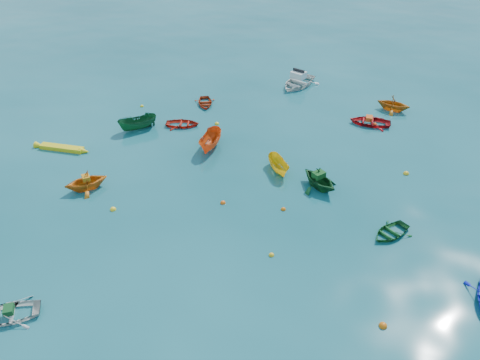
% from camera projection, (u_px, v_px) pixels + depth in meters
% --- Properties ---
extents(ground, '(160.00, 160.00, 0.00)m').
position_uv_depth(ground, '(213.00, 235.00, 25.82)').
color(ground, '#0B4650').
rests_on(ground, ground).
extents(dinghy_white_near, '(3.47, 3.22, 0.59)m').
position_uv_depth(dinghy_white_near, '(9.00, 316.00, 21.21)').
color(dinghy_white_near, silver).
rests_on(dinghy_white_near, ground).
extents(dinghy_orange_w, '(3.41, 3.41, 1.36)m').
position_uv_depth(dinghy_orange_w, '(88.00, 189.00, 29.45)').
color(dinghy_orange_w, orange).
rests_on(dinghy_orange_w, ground).
extents(sampan_yellow_mid, '(2.26, 2.69, 1.00)m').
position_uv_depth(sampan_yellow_mid, '(278.00, 171.00, 31.13)').
color(sampan_yellow_mid, yellow).
rests_on(sampan_yellow_mid, ground).
extents(dinghy_green_e, '(2.88, 3.02, 0.51)m').
position_uv_depth(dinghy_green_e, '(390.00, 234.00, 25.86)').
color(dinghy_green_e, '#135420').
rests_on(dinghy_green_e, ground).
extents(dinghy_red_nw, '(2.98, 2.45, 0.54)m').
position_uv_depth(dinghy_red_nw, '(183.00, 126.00, 36.42)').
color(dinghy_red_nw, red).
rests_on(dinghy_red_nw, ground).
extents(sampan_orange_n, '(1.30, 3.21, 1.23)m').
position_uv_depth(sampan_orange_n, '(211.00, 148.00, 33.64)').
color(sampan_orange_n, '#E55315').
rests_on(sampan_orange_n, ground).
extents(dinghy_green_n, '(3.62, 3.56, 1.44)m').
position_uv_depth(dinghy_green_n, '(318.00, 187.00, 29.58)').
color(dinghy_green_n, '#11491F').
rests_on(dinghy_green_n, ground).
extents(dinghy_red_ne, '(3.21, 2.36, 0.65)m').
position_uv_depth(dinghy_red_ne, '(370.00, 124.00, 36.64)').
color(dinghy_red_ne, '#B00E13').
rests_on(dinghy_red_ne, ground).
extents(dinghy_red_far, '(2.63, 2.99, 0.51)m').
position_uv_depth(dinghy_red_far, '(205.00, 104.00, 39.58)').
color(dinghy_red_far, '#A72D0D').
rests_on(dinghy_red_far, ground).
extents(dinghy_orange_far, '(3.04, 2.76, 1.39)m').
position_uv_depth(dinghy_orange_far, '(392.00, 110.00, 38.65)').
color(dinghy_orange_far, '#C36712').
rests_on(dinghy_orange_far, ground).
extents(sampan_green_far, '(2.95, 2.98, 1.18)m').
position_uv_depth(sampan_green_far, '(139.00, 129.00, 35.93)').
color(sampan_green_far, '#125028').
rests_on(sampan_green_far, ground).
extents(kayak_yellow, '(3.97, 0.88, 0.40)m').
position_uv_depth(kayak_yellow, '(62.00, 150.00, 33.39)').
color(kayak_yellow, yellow).
rests_on(kayak_yellow, ground).
extents(motorboat_white, '(4.30, 5.00, 1.47)m').
position_uv_depth(motorboat_white, '(298.00, 86.00, 42.89)').
color(motorboat_white, silver).
rests_on(motorboat_white, ground).
extents(tarp_green_a, '(0.66, 0.70, 0.27)m').
position_uv_depth(tarp_green_a, '(9.00, 310.00, 20.99)').
color(tarp_green_a, '#12481E').
rests_on(tarp_green_a, dinghy_white_near).
extents(tarp_orange_a, '(0.72, 0.73, 0.28)m').
position_uv_depth(tarp_orange_a, '(86.00, 178.00, 29.00)').
color(tarp_orange_a, orange).
rests_on(tarp_orange_a, dinghy_orange_w).
extents(tarp_green_b, '(0.91, 0.94, 0.36)m').
position_uv_depth(tarp_green_b, '(319.00, 175.00, 29.14)').
color(tarp_green_b, '#124B19').
rests_on(tarp_green_b, dinghy_green_n).
extents(tarp_orange_b, '(0.53, 0.68, 0.32)m').
position_uv_depth(tarp_orange_b, '(369.00, 118.00, 36.39)').
color(tarp_orange_b, '#DE4F16').
rests_on(tarp_orange_b, dinghy_red_ne).
extents(buoy_ye_a, '(0.30, 0.30, 0.30)m').
position_uv_depth(buoy_ye_a, '(271.00, 255.00, 24.48)').
color(buoy_ye_a, gold).
rests_on(buoy_ye_a, ground).
extents(buoy_or_b, '(0.38, 0.38, 0.38)m').
position_uv_depth(buoy_or_b, '(383.00, 326.00, 20.77)').
color(buoy_or_b, '#D35D0B').
rests_on(buoy_or_b, ground).
extents(buoy_ye_b, '(0.36, 0.36, 0.36)m').
position_uv_depth(buoy_ye_b, '(113.00, 210.00, 27.67)').
color(buoy_ye_b, yellow).
rests_on(buoy_ye_b, ground).
extents(buoy_or_c, '(0.32, 0.32, 0.32)m').
position_uv_depth(buoy_or_c, '(223.00, 203.00, 28.21)').
color(buoy_or_c, '#F3590D').
rests_on(buoy_or_c, ground).
extents(buoy_ye_c, '(0.35, 0.35, 0.35)m').
position_uv_depth(buoy_ye_c, '(217.00, 124.00, 36.63)').
color(buoy_ye_c, yellow).
rests_on(buoy_ye_c, ground).
extents(buoy_or_d, '(0.30, 0.30, 0.30)m').
position_uv_depth(buoy_or_d, '(283.00, 210.00, 27.68)').
color(buoy_or_d, '#D6620B').
rests_on(buoy_or_d, ground).
extents(buoy_ye_d, '(0.30, 0.30, 0.30)m').
position_uv_depth(buoy_ye_d, '(142.00, 107.00, 39.24)').
color(buoy_ye_d, yellow).
rests_on(buoy_ye_d, ground).
extents(buoy_or_e, '(0.30, 0.30, 0.30)m').
position_uv_depth(buoy_or_e, '(375.00, 124.00, 36.58)').
color(buoy_or_e, '#FF5C0D').
rests_on(buoy_or_e, ground).
extents(buoy_ye_e, '(0.38, 0.38, 0.38)m').
position_uv_depth(buoy_ye_e, '(406.00, 174.00, 30.83)').
color(buoy_ye_e, gold).
rests_on(buoy_ye_e, ground).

